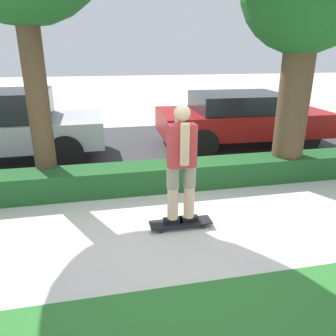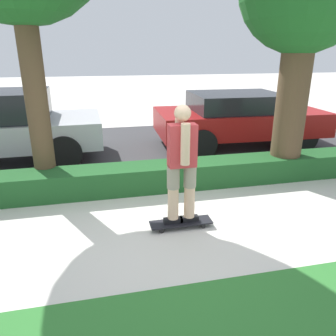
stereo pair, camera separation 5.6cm
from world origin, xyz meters
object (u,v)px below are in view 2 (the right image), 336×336
(parked_car_middle, at_px, (238,117))
(parked_car_front, at_px, (3,125))
(skateboard, at_px, (181,223))
(skater_person, at_px, (182,163))

(parked_car_middle, bearing_deg, parked_car_front, -176.92)
(skateboard, xyz_separation_m, parked_car_front, (-3.00, 3.65, 0.73))
(parked_car_front, relative_size, parked_car_middle, 0.97)
(skater_person, relative_size, parked_car_middle, 0.38)
(skater_person, height_order, parked_car_front, skater_person)
(skater_person, height_order, parked_car_middle, skater_person)
(skater_person, bearing_deg, skateboard, -116.57)
(skateboard, bearing_deg, skater_person, 63.43)
(parked_car_front, bearing_deg, parked_car_middle, -0.44)
(skateboard, relative_size, parked_car_middle, 0.21)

